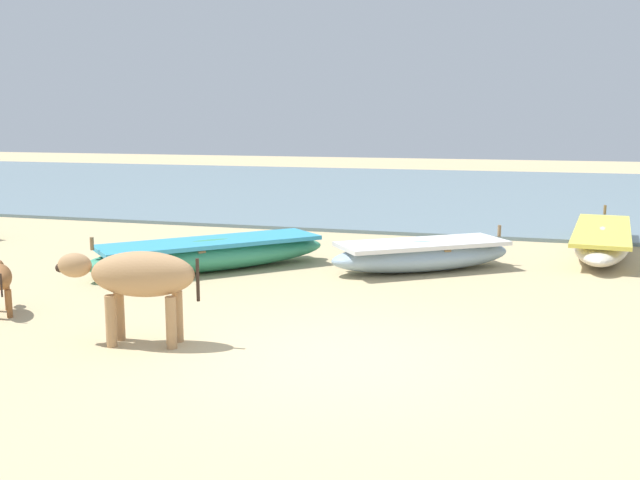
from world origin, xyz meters
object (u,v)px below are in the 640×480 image
(fishing_boat_1, at_px, (602,240))
(fishing_boat_3, at_px, (211,254))
(calf_near_brown, at_px, (0,278))
(cow_adult_tan, at_px, (138,278))
(fishing_boat_0, at_px, (422,255))

(fishing_boat_1, relative_size, fishing_boat_3, 1.25)
(calf_near_brown, bearing_deg, fishing_boat_1, -91.33)
(fishing_boat_1, relative_size, calf_near_brown, 5.53)
(fishing_boat_1, height_order, calf_near_brown, fishing_boat_1)
(calf_near_brown, bearing_deg, cow_adult_tan, -147.04)
(calf_near_brown, bearing_deg, fishing_boat_3, -65.50)
(fishing_boat_0, distance_m, cow_adult_tan, 5.52)
(fishing_boat_0, bearing_deg, cow_adult_tan, -152.53)
(fishing_boat_0, bearing_deg, calf_near_brown, -174.62)
(fishing_boat_3, height_order, calf_near_brown, fishing_boat_3)
(fishing_boat_0, distance_m, calf_near_brown, 6.47)
(fishing_boat_0, xyz_separation_m, fishing_boat_1, (2.99, 2.53, -0.00))
(fishing_boat_0, relative_size, calf_near_brown, 3.73)
(fishing_boat_3, bearing_deg, calf_near_brown, 20.57)
(fishing_boat_0, distance_m, fishing_boat_3, 3.54)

